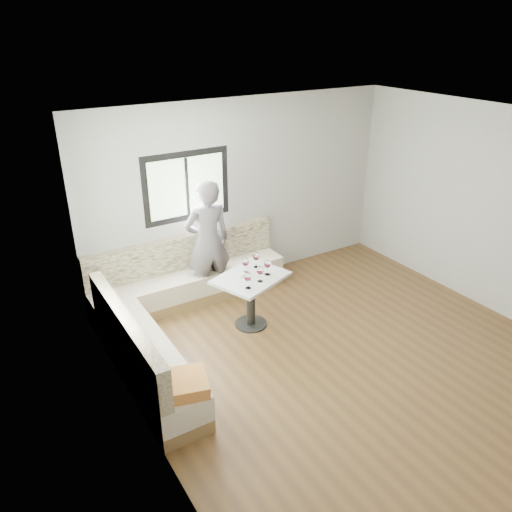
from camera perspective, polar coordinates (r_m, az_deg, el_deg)
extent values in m
cube|color=brown|center=(6.38, 10.13, -11.08)|extent=(5.00, 5.00, 0.01)
cube|color=white|center=(5.25, 12.51, 14.37)|extent=(5.00, 5.00, 0.01)
cube|color=#B7B7B2|center=(7.56, -1.56, 7.22)|extent=(5.00, 0.01, 2.80)
cube|color=#B7B7B2|center=(4.54, -13.20, -6.59)|extent=(0.01, 5.00, 2.80)
cube|color=#B7B7B2|center=(7.51, 25.60, 4.56)|extent=(0.01, 5.00, 2.80)
cube|color=black|center=(7.09, -7.91, 7.88)|extent=(1.30, 0.02, 1.00)
cube|color=black|center=(5.20, -16.67, 0.39)|extent=(0.02, 1.30, 1.00)
cube|color=brown|center=(7.44, -7.41, -4.47)|extent=(2.90, 0.55, 0.16)
cube|color=beige|center=(7.33, -7.50, -2.94)|extent=(2.90, 0.55, 0.29)
cube|color=beige|center=(7.32, -8.35, 0.45)|extent=(2.90, 0.14, 0.50)
cube|color=brown|center=(6.00, -12.10, -13.02)|extent=(0.55, 2.25, 0.16)
cube|color=beige|center=(5.87, -12.30, -11.30)|extent=(0.55, 2.25, 0.29)
cube|color=beige|center=(5.60, -14.66, -8.60)|extent=(0.14, 2.25, 0.50)
cube|color=#B14424|center=(5.10, -8.18, -14.29)|extent=(0.54, 0.54, 0.13)
cylinder|color=black|center=(6.85, -0.58, -7.75)|extent=(0.44, 0.44, 0.02)
cylinder|color=black|center=(6.67, -0.60, -5.31)|extent=(0.12, 0.12, 0.70)
cube|color=silver|center=(6.49, -0.61, -2.51)|extent=(1.08, 0.97, 0.04)
imported|color=#5B545B|center=(7.07, -5.54, 1.58)|extent=(0.70, 0.49, 1.83)
cylinder|color=white|center=(6.48, -1.68, -2.16)|extent=(0.10, 0.10, 0.04)
sphere|color=black|center=(6.49, -1.62, -2.01)|extent=(0.02, 0.02, 0.02)
sphere|color=black|center=(6.48, -1.81, -2.07)|extent=(0.02, 0.02, 0.02)
sphere|color=black|center=(6.47, -1.61, -2.12)|extent=(0.02, 0.02, 0.02)
cylinder|color=white|center=(6.21, -0.92, -3.66)|extent=(0.07, 0.07, 0.01)
cylinder|color=white|center=(6.18, -0.92, -3.26)|extent=(0.01, 0.01, 0.09)
ellipsoid|color=white|center=(6.13, -0.93, -2.40)|extent=(0.10, 0.10, 0.12)
cylinder|color=#4F0417|center=(6.14, -0.93, -2.63)|extent=(0.07, 0.07, 0.02)
cylinder|color=white|center=(6.36, 0.47, -2.89)|extent=(0.07, 0.07, 0.01)
cylinder|color=white|center=(6.34, 0.47, -2.49)|extent=(0.01, 0.01, 0.09)
ellipsoid|color=white|center=(6.29, 0.48, -1.65)|extent=(0.10, 0.10, 0.12)
cylinder|color=#4F0417|center=(6.30, 0.48, -1.88)|extent=(0.07, 0.07, 0.02)
cylinder|color=white|center=(6.53, 1.31, -2.11)|extent=(0.07, 0.07, 0.01)
cylinder|color=white|center=(6.50, 1.31, -1.72)|extent=(0.01, 0.01, 0.09)
ellipsoid|color=white|center=(6.46, 1.32, -0.89)|extent=(0.10, 0.10, 0.12)
cylinder|color=#4F0417|center=(6.47, 1.32, -1.12)|extent=(0.07, 0.07, 0.02)
cylinder|color=white|center=(6.57, -1.19, -1.89)|extent=(0.07, 0.07, 0.01)
cylinder|color=white|center=(6.55, -1.19, -1.51)|extent=(0.01, 0.01, 0.09)
ellipsoid|color=white|center=(6.51, -1.20, -0.68)|extent=(0.10, 0.10, 0.12)
cylinder|color=#4F0417|center=(6.52, -1.20, -0.91)|extent=(0.07, 0.07, 0.02)
cylinder|color=white|center=(6.72, 0.04, -1.25)|extent=(0.07, 0.07, 0.01)
cylinder|color=white|center=(6.70, 0.04, -0.87)|extent=(0.01, 0.01, 0.09)
ellipsoid|color=white|center=(6.65, 0.04, -0.06)|extent=(0.10, 0.10, 0.12)
cylinder|color=#4F0417|center=(6.67, 0.04, -0.28)|extent=(0.07, 0.07, 0.02)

